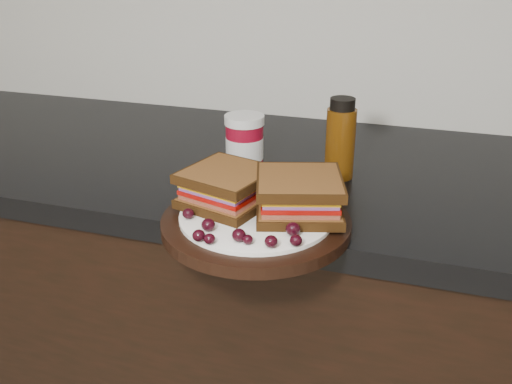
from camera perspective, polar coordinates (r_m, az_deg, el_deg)
base_cabinets at (r=1.36m, az=0.13°, el=-15.58°), size 3.96×0.58×0.86m
countertop at (r=1.12m, az=0.15°, el=2.38°), size 3.98×0.60×0.04m
plate at (r=0.84m, az=0.00°, el=-3.16°), size 0.28×0.28×0.02m
sandwich_left at (r=0.86m, az=-2.92°, el=0.48°), size 0.15×0.15×0.05m
sandwich_right at (r=0.83m, az=4.33°, el=-0.32°), size 0.15×0.15×0.06m
grape_0 at (r=0.83m, az=-6.79°, el=-2.16°), size 0.02×0.02×0.02m
grape_1 at (r=0.79m, az=-4.80°, el=-3.30°), size 0.02×0.02×0.02m
grape_2 at (r=0.77m, az=-5.75°, el=-4.35°), size 0.02×0.02×0.02m
grape_3 at (r=0.76m, az=-4.67°, el=-4.69°), size 0.02×0.02×0.01m
grape_4 at (r=0.76m, az=-1.72°, el=-4.34°), size 0.02×0.02×0.02m
grape_5 at (r=0.76m, az=-0.84°, el=-4.77°), size 0.01×0.01×0.01m
grape_6 at (r=0.75m, az=1.52°, el=-4.97°), size 0.02×0.02×0.02m
grape_7 at (r=0.75m, az=4.01°, el=-4.86°), size 0.02×0.02×0.02m
grape_8 at (r=0.78m, az=3.72°, el=-3.71°), size 0.02×0.02×0.02m
grape_9 at (r=0.80m, az=4.01°, el=-2.83°), size 0.02×0.02×0.02m
grape_10 at (r=0.84m, az=5.83°, el=-1.85°), size 0.02×0.02×0.02m
grape_11 at (r=0.85m, az=3.92°, el=-1.22°), size 0.02×0.02×0.02m
grape_12 at (r=0.86m, az=4.24°, el=-0.97°), size 0.02×0.02×0.01m
grape_13 at (r=0.90m, az=-3.30°, el=0.18°), size 0.02×0.02×0.02m
grape_14 at (r=0.88m, az=-5.20°, el=-0.42°), size 0.02×0.02×0.01m
grape_15 at (r=0.85m, az=-4.12°, el=-1.37°), size 0.02×0.02×0.02m
grape_16 at (r=0.89m, az=-3.42°, el=-0.15°), size 0.02×0.02×0.01m
grape_17 at (r=0.87m, az=-4.06°, el=-0.51°), size 0.02×0.02×0.02m
grape_18 at (r=0.86m, az=-6.38°, el=-0.89°), size 0.02×0.02×0.02m
condiment_jar at (r=1.04m, az=-1.15°, el=4.87°), size 0.09×0.09×0.11m
oil_bottle at (r=1.02m, az=8.44°, el=5.31°), size 0.07×0.07×0.14m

